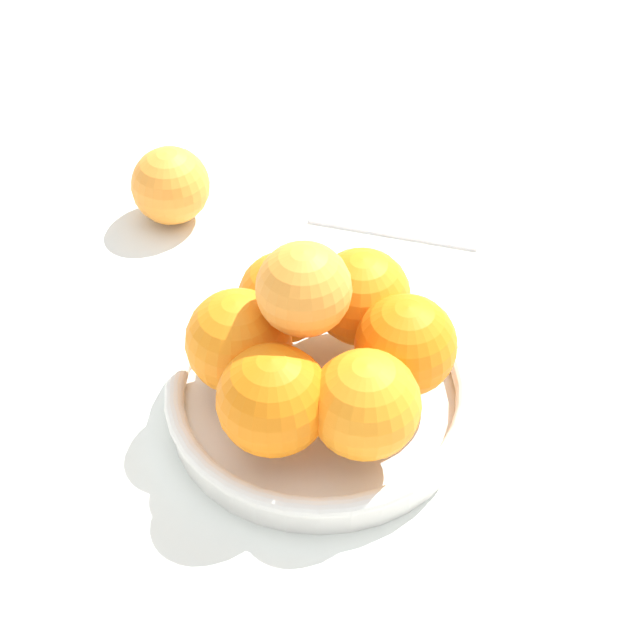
{
  "coord_description": "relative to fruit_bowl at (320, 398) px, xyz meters",
  "views": [
    {
      "loc": [
        0.54,
        -0.1,
        0.62
      ],
      "look_at": [
        0.0,
        0.0,
        0.1
      ],
      "focal_mm": 60.0,
      "sensor_mm": 36.0,
      "label": 1
    }
  ],
  "objects": [
    {
      "name": "ground_plane",
      "position": [
        0.0,
        0.0,
        -0.02
      ],
      "size": [
        4.0,
        4.0,
        0.0
      ],
      "primitive_type": "plane",
      "color": "silver"
    },
    {
      "name": "orange_pile",
      "position": [
        0.0,
        -0.0,
        0.06
      ],
      "size": [
        0.2,
        0.2,
        0.13
      ],
      "color": "orange",
      "rests_on": "fruit_bowl"
    },
    {
      "name": "napkin_folded",
      "position": [
        -0.27,
        0.14,
        -0.01
      ],
      "size": [
        0.21,
        0.21,
        0.01
      ],
      "primitive_type": "cube",
      "rotation": [
        0.0,
        0.0,
        -0.45
      ],
      "color": "white",
      "rests_on": "ground_plane"
    },
    {
      "name": "fruit_bowl",
      "position": [
        0.0,
        0.0,
        0.0
      ],
      "size": [
        0.23,
        0.23,
        0.03
      ],
      "color": "silver",
      "rests_on": "ground_plane"
    },
    {
      "name": "stray_orange",
      "position": [
        -0.26,
        -0.09,
        0.02
      ],
      "size": [
        0.07,
        0.07,
        0.07
      ],
      "primitive_type": "sphere",
      "color": "orange",
      "rests_on": "ground_plane"
    }
  ]
}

